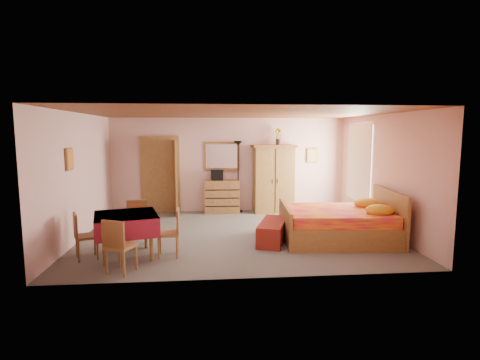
{
  "coord_description": "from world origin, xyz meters",
  "views": [
    {
      "loc": [
        -0.65,
        -7.91,
        2.2
      ],
      "look_at": [
        0.1,
        0.3,
        1.15
      ],
      "focal_mm": 28.0,
      "sensor_mm": 36.0,
      "label": 1
    }
  ],
  "objects": [
    {
      "name": "doorway",
      "position": [
        -1.9,
        2.47,
        1.02
      ],
      "size": [
        1.06,
        0.12,
        2.15
      ],
      "primitive_type": "cube",
      "color": "#9E6B35",
      "rests_on": "floor"
    },
    {
      "name": "window",
      "position": [
        3.21,
        1.2,
        1.45
      ],
      "size": [
        0.08,
        1.4,
        1.95
      ],
      "primitive_type": "cube",
      "color": "white",
      "rests_on": "wall_right"
    },
    {
      "name": "wall_mirror",
      "position": [
        -0.22,
        2.46,
        1.55
      ],
      "size": [
        1.01,
        0.13,
        0.8
      ],
      "primitive_type": "cube",
      "rotation": [
        0.0,
        0.0,
        -0.08
      ],
      "color": "silver",
      "rests_on": "wall_back"
    },
    {
      "name": "wardrobe",
      "position": [
        1.2,
        2.22,
        0.93
      ],
      "size": [
        1.22,
        0.67,
        1.86
      ],
      "primitive_type": "cube",
      "rotation": [
        0.0,
        0.0,
        0.04
      ],
      "color": "olive",
      "rests_on": "floor"
    },
    {
      "name": "chair_north",
      "position": [
        -2.0,
        -0.66,
        0.44
      ],
      "size": [
        0.44,
        0.44,
        0.88
      ],
      "primitive_type": "cube",
      "rotation": [
        0.0,
        0.0,
        3.25
      ],
      "color": "olive",
      "rests_on": "floor"
    },
    {
      "name": "floor_lamp",
      "position": [
        0.23,
        2.32,
        0.99
      ],
      "size": [
        0.29,
        0.29,
        1.97
      ],
      "primitive_type": "cube",
      "rotation": [
        0.0,
        0.0,
        -0.17
      ],
      "color": "black",
      "rests_on": "floor"
    },
    {
      "name": "chair_east",
      "position": [
        -1.33,
        -1.34,
        0.43
      ],
      "size": [
        0.4,
        0.4,
        0.85
      ],
      "primitive_type": "cube",
      "rotation": [
        0.0,
        0.0,
        1.6
      ],
      "color": "#AF753B",
      "rests_on": "floor"
    },
    {
      "name": "wall_left",
      "position": [
        -3.25,
        0.0,
        1.3
      ],
      "size": [
        0.1,
        5.0,
        2.6
      ],
      "primitive_type": "cube",
      "color": "#D8A69C",
      "rests_on": "floor"
    },
    {
      "name": "wall_right",
      "position": [
        3.25,
        0.0,
        1.3
      ],
      "size": [
        0.1,
        5.0,
        2.6
      ],
      "primitive_type": "cube",
      "color": "#D8A69C",
      "rests_on": "floor"
    },
    {
      "name": "ceiling",
      "position": [
        0.0,
        0.0,
        2.6
      ],
      "size": [
        6.5,
        6.5,
        0.0
      ],
      "primitive_type": "plane",
      "rotation": [
        3.14,
        0.0,
        0.0
      ],
      "color": "brown",
      "rests_on": "wall_back"
    },
    {
      "name": "chair_west",
      "position": [
        -2.74,
        -1.36,
        0.41
      ],
      "size": [
        0.49,
        0.49,
        0.83
      ],
      "primitive_type": "cube",
      "rotation": [
        0.0,
        0.0,
        -1.15
      ],
      "color": "#925E31",
      "rests_on": "floor"
    },
    {
      "name": "picture_back",
      "position": [
        2.35,
        2.47,
        1.55
      ],
      "size": [
        0.3,
        0.04,
        0.4
      ],
      "primitive_type": "cube",
      "color": "#D8BF59",
      "rests_on": "wall_back"
    },
    {
      "name": "floor",
      "position": [
        0.0,
        0.0,
        0.0
      ],
      "size": [
        6.5,
        6.5,
        0.0
      ],
      "primitive_type": "plane",
      "color": "#68635B",
      "rests_on": "ground"
    },
    {
      "name": "stereo",
      "position": [
        -0.36,
        2.28,
        1.05
      ],
      "size": [
        0.33,
        0.25,
        0.3
      ],
      "primitive_type": "cube",
      "rotation": [
        0.0,
        0.0,
        0.05
      ],
      "color": "black",
      "rests_on": "chest_of_drawers"
    },
    {
      "name": "wall_back",
      "position": [
        0.0,
        2.5,
        1.3
      ],
      "size": [
        6.5,
        0.1,
        2.6
      ],
      "primitive_type": "cube",
      "color": "#D8A69C",
      "rests_on": "floor"
    },
    {
      "name": "bed",
      "position": [
        2.02,
        -0.61,
        0.52
      ],
      "size": [
        2.38,
        1.95,
        1.04
      ],
      "primitive_type": "cube",
      "rotation": [
        0.0,
        0.0,
        -0.09
      ],
      "color": "#C9133E",
      "rests_on": "floor"
    },
    {
      "name": "dining_table",
      "position": [
        -2.07,
        -1.3,
        0.39
      ],
      "size": [
        1.29,
        1.29,
        0.77
      ],
      "primitive_type": "cube",
      "rotation": [
        0.0,
        0.0,
        0.26
      ],
      "color": "maroon",
      "rests_on": "floor"
    },
    {
      "name": "chair_south",
      "position": [
        -2.0,
        -2.06,
        0.44
      ],
      "size": [
        0.52,
        0.52,
        0.87
      ],
      "primitive_type": "cube",
      "rotation": [
        0.0,
        0.0,
        -0.42
      ],
      "color": "#AD783A",
      "rests_on": "floor"
    },
    {
      "name": "chest_of_drawers",
      "position": [
        -0.22,
        2.25,
        0.45
      ],
      "size": [
        0.97,
        0.5,
        0.9
      ],
      "primitive_type": "cube",
      "rotation": [
        0.0,
        0.0,
        -0.03
      ],
      "color": "olive",
      "rests_on": "floor"
    },
    {
      "name": "wall_front",
      "position": [
        0.0,
        -2.5,
        1.3
      ],
      "size": [
        6.5,
        0.1,
        2.6
      ],
      "primitive_type": "cube",
      "color": "#D8A69C",
      "rests_on": "floor"
    },
    {
      "name": "bench",
      "position": [
        0.68,
        -0.62,
        0.21
      ],
      "size": [
        0.84,
        1.33,
        0.42
      ],
      "primitive_type": "cube",
      "rotation": [
        0.0,
        0.0,
        -0.33
      ],
      "color": "maroon",
      "rests_on": "floor"
    },
    {
      "name": "picture_left",
      "position": [
        -3.22,
        -0.6,
        1.7
      ],
      "size": [
        0.04,
        0.32,
        0.42
      ],
      "primitive_type": "cube",
      "color": "orange",
      "rests_on": "wall_left"
    },
    {
      "name": "sunflower_vase",
      "position": [
        1.34,
        2.29,
        2.09
      ],
      "size": [
        0.19,
        0.19,
        0.45
      ],
      "primitive_type": "cube",
      "rotation": [
        0.0,
        0.0,
        -0.05
      ],
      "color": "gold",
      "rests_on": "wardrobe"
    }
  ]
}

